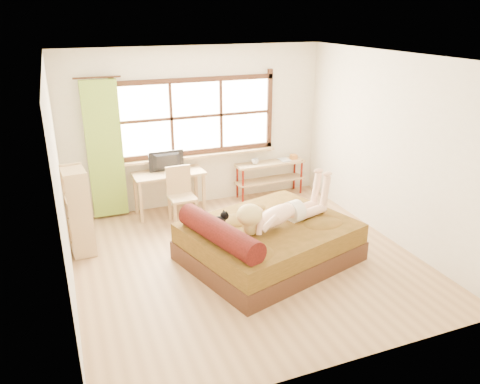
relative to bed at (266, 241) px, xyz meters
name	(u,v)px	position (x,y,z in m)	size (l,w,h in m)	color
floor	(246,259)	(-0.24, 0.13, -0.29)	(4.50, 4.50, 0.00)	#9E754C
ceiling	(247,57)	(-0.24, 0.13, 2.41)	(4.50, 4.50, 0.00)	white
wall_back	(197,128)	(-0.24, 2.38, 1.06)	(4.50, 4.50, 0.00)	silver
wall_front	(344,242)	(-0.24, -2.12, 1.06)	(4.50, 4.50, 0.00)	silver
wall_left	(60,189)	(-2.49, 0.13, 1.06)	(4.50, 4.50, 0.00)	silver
wall_right	(390,149)	(2.01, 0.13, 1.06)	(4.50, 4.50, 0.00)	silver
window	(197,119)	(-0.24, 2.35, 1.22)	(2.80, 0.16, 1.46)	#FFEDBF
curtain	(105,151)	(-1.79, 2.26, 0.86)	(0.55, 0.10, 2.20)	#5D8925
bed	(266,241)	(0.00, 0.00, 0.00)	(2.52, 2.24, 0.81)	black
woman	(282,202)	(0.20, -0.03, 0.56)	(1.49, 0.43, 0.64)	beige
kitten	(216,221)	(-0.67, 0.12, 0.37)	(0.32, 0.13, 0.26)	black
desk	(169,178)	(-0.84, 2.08, 0.34)	(1.17, 0.57, 0.72)	tan
monitor	(167,162)	(-0.84, 2.13, 0.60)	(0.58, 0.08, 0.34)	black
chair	(181,191)	(-0.74, 1.71, 0.22)	(0.42, 0.42, 0.91)	tan
pipe_shelf	(271,171)	(1.08, 2.20, 0.19)	(1.30, 0.36, 0.73)	tan
cup	(255,161)	(0.77, 2.20, 0.41)	(0.12, 0.12, 0.10)	gray
book	(280,160)	(1.27, 2.20, 0.37)	(0.18, 0.24, 0.02)	gray
bookshelf	(78,211)	(-2.32, 1.20, 0.34)	(0.35, 0.56, 1.23)	tan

